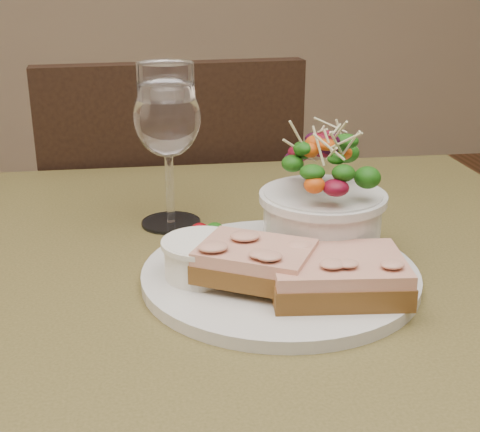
{
  "coord_description": "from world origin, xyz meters",
  "views": [
    {
      "loc": [
        -0.09,
        -0.59,
        1.04
      ],
      "look_at": [
        0.0,
        0.01,
        0.81
      ],
      "focal_mm": 50.0,
      "sensor_mm": 36.0,
      "label": 1
    }
  ],
  "objects": [
    {
      "name": "sandwich_front",
      "position": [
        0.08,
        -0.07,
        0.78
      ],
      "size": [
        0.13,
        0.1,
        0.03
      ],
      "rotation": [
        0.0,
        0.0,
        -0.1
      ],
      "color": "#4D2C14",
      "rests_on": "dinner_plate"
    },
    {
      "name": "sandwich_back",
      "position": [
        0.01,
        -0.05,
        0.78
      ],
      "size": [
        0.13,
        0.11,
        0.03
      ],
      "rotation": [
        0.0,
        0.0,
        -0.5
      ],
      "color": "#4D2C14",
      "rests_on": "dinner_plate"
    },
    {
      "name": "cafe_table",
      "position": [
        0.0,
        0.0,
        0.65
      ],
      "size": [
        0.8,
        0.8,
        0.75
      ],
      "color": "#43401C",
      "rests_on": "ground"
    },
    {
      "name": "chair_far",
      "position": [
        -0.05,
        0.62,
        0.29
      ],
      "size": [
        0.45,
        0.45,
        0.9
      ],
      "rotation": [
        0.0,
        0.0,
        3.22
      ],
      "color": "black",
      "rests_on": "ground"
    },
    {
      "name": "dinner_plate",
      "position": [
        0.04,
        -0.02,
        0.76
      ],
      "size": [
        0.27,
        0.27,
        0.01
      ],
      "primitive_type": "cylinder",
      "color": "silver",
      "rests_on": "cafe_table"
    },
    {
      "name": "salad_bowl",
      "position": [
        0.09,
        0.03,
        0.82
      ],
      "size": [
        0.12,
        0.12,
        0.13
      ],
      "color": "silver",
      "rests_on": "dinner_plate"
    },
    {
      "name": "wine_glass",
      "position": [
        -0.06,
        0.15,
        0.87
      ],
      "size": [
        0.08,
        0.08,
        0.18
      ],
      "color": "white",
      "rests_on": "cafe_table"
    },
    {
      "name": "ramekin",
      "position": [
        -0.04,
        -0.02,
        0.78
      ],
      "size": [
        0.07,
        0.07,
        0.04
      ],
      "color": "white",
      "rests_on": "dinner_plate"
    },
    {
      "name": "garnish",
      "position": [
        -0.02,
        0.07,
        0.77
      ],
      "size": [
        0.05,
        0.04,
        0.02
      ],
      "color": "#14370A",
      "rests_on": "dinner_plate"
    }
  ]
}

